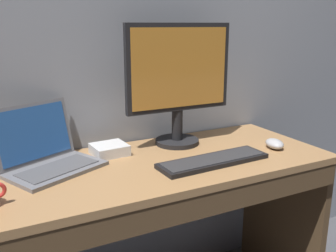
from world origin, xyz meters
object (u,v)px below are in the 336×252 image
laptop_space_gray (47,154)px  external_drive_box (109,149)px  external_monitor (179,80)px  wired_keyboard (213,161)px  computer_mouse (275,144)px

laptop_space_gray → external_drive_box: laptop_space_gray is taller
external_monitor → wired_keyboard: 0.39m
external_monitor → computer_mouse: external_monitor is taller
laptop_space_gray → wired_keyboard: laptop_space_gray is taller
wired_keyboard → computer_mouse: computer_mouse is taller
laptop_space_gray → wired_keyboard: 0.64m
wired_keyboard → computer_mouse: (0.34, 0.03, 0.01)m
wired_keyboard → external_drive_box: size_ratio=3.33×
wired_keyboard → external_monitor: bearing=91.5°
laptop_space_gray → external_monitor: (0.58, 0.04, 0.24)m
external_monitor → wired_keyboard: (0.01, -0.27, -0.28)m
laptop_space_gray → external_drive_box: bearing=9.9°
wired_keyboard → external_drive_box: external_drive_box is taller
laptop_space_gray → external_monitor: 0.63m
laptop_space_gray → external_drive_box: size_ratio=2.96×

